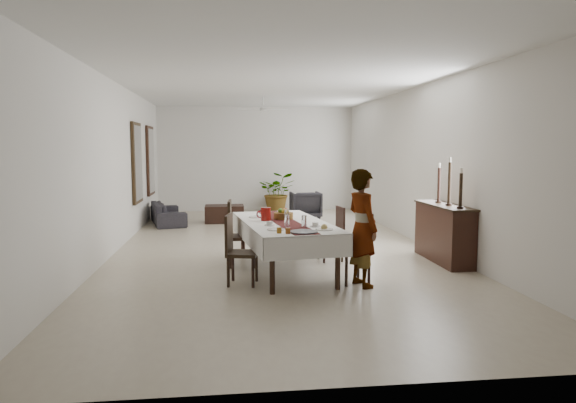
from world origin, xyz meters
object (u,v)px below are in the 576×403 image
at_px(woman, 362,228).
at_px(dining_table_top, 284,224).
at_px(sideboard_body, 444,234).
at_px(red_pitcher, 266,214).
at_px(sofa, 168,213).

bearing_deg(woman, dining_table_top, 29.64).
xyz_separation_m(woman, sideboard_body, (1.81, 1.38, -0.35)).
distance_m(dining_table_top, woman, 1.39).
relative_size(red_pitcher, woman, 0.13).
relative_size(woman, sideboard_body, 1.04).
xyz_separation_m(woman, sofa, (-3.40, 6.42, -0.56)).
bearing_deg(red_pitcher, sideboard_body, 5.21).
height_order(dining_table_top, red_pitcher, red_pitcher).
height_order(red_pitcher, sofa, red_pitcher).
bearing_deg(dining_table_top, sofa, 106.29).
height_order(dining_table_top, sideboard_body, sideboard_body).
distance_m(dining_table_top, red_pitcher, 0.34).
xyz_separation_m(dining_table_top, red_pitcher, (-0.28, 0.12, 0.14)).
height_order(dining_table_top, woman, woman).
xyz_separation_m(red_pitcher, sideboard_body, (3.09, 0.28, -0.43)).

